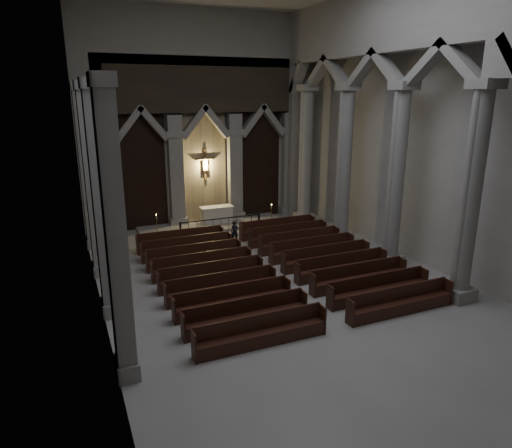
# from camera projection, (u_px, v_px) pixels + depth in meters

# --- Properties ---
(room) EXTENTS (24.00, 24.10, 12.00)m
(room) POSITION_uv_depth(u_px,v_px,m) (304.00, 91.00, 15.38)
(room) COLOR #A19E98
(room) RESTS_ON ground
(sanctuary_wall) EXTENTS (14.00, 0.77, 12.00)m
(sanctuary_wall) POSITION_uv_depth(u_px,v_px,m) (204.00, 110.00, 25.83)
(sanctuary_wall) COLOR gray
(sanctuary_wall) RESTS_ON ground
(right_arcade) EXTENTS (1.00, 24.00, 12.00)m
(right_arcade) POSITION_uv_depth(u_px,v_px,m) (407.00, 86.00, 18.58)
(right_arcade) COLOR gray
(right_arcade) RESTS_ON ground
(left_pilasters) EXTENTS (0.60, 13.00, 8.03)m
(left_pilasters) POSITION_uv_depth(u_px,v_px,m) (96.00, 195.00, 16.91)
(left_pilasters) COLOR gray
(left_pilasters) RESTS_ON ground
(sanctuary_step) EXTENTS (8.50, 2.60, 0.15)m
(sanctuary_step) POSITION_uv_depth(u_px,v_px,m) (213.00, 225.00, 26.81)
(sanctuary_step) COLOR gray
(sanctuary_step) RESTS_ON ground
(altar) EXTENTS (1.95, 0.78, 0.99)m
(altar) POSITION_uv_depth(u_px,v_px,m) (217.00, 215.00, 26.94)
(altar) COLOR beige
(altar) RESTS_ON sanctuary_step
(altar_rail) EXTENTS (4.69, 0.09, 0.92)m
(altar_rail) POSITION_uv_depth(u_px,v_px,m) (221.00, 223.00, 25.29)
(altar_rail) COLOR black
(altar_rail) RESTS_ON ground
(candle_stand_left) EXTENTS (0.24, 0.24, 1.42)m
(candle_stand_left) POSITION_uv_depth(u_px,v_px,m) (158.00, 233.00, 24.29)
(candle_stand_left) COLOR olive
(candle_stand_left) RESTS_ON ground
(candle_stand_right) EXTENTS (0.24, 0.24, 1.41)m
(candle_stand_right) POSITION_uv_depth(u_px,v_px,m) (271.00, 221.00, 26.47)
(candle_stand_right) COLOR olive
(candle_stand_right) RESTS_ON ground
(pews) EXTENTS (9.76, 10.43, 0.97)m
(pews) POSITION_uv_depth(u_px,v_px,m) (272.00, 268.00, 19.53)
(pews) COLOR black
(pews) RESTS_ON ground
(worshipper) EXTENTS (0.46, 0.35, 1.14)m
(worshipper) POSITION_uv_depth(u_px,v_px,m) (235.00, 232.00, 23.87)
(worshipper) COLOR black
(worshipper) RESTS_ON ground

